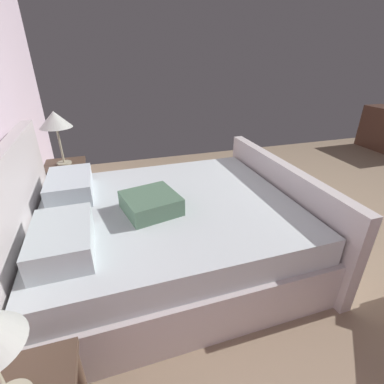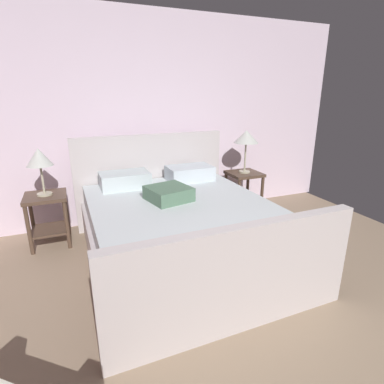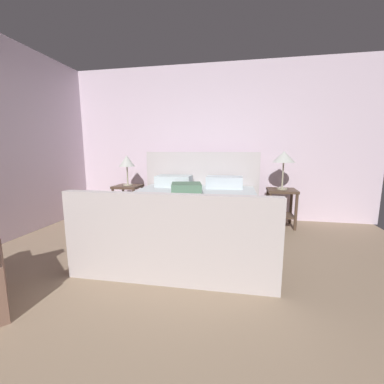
% 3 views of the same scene
% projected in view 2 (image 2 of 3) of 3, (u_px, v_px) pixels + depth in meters
% --- Properties ---
extents(wall_back, '(5.34, 0.12, 2.66)m').
position_uv_depth(wall_back, '(161.00, 120.00, 4.13)').
color(wall_back, silver).
rests_on(wall_back, ground).
extents(bed, '(1.98, 2.34, 1.18)m').
position_uv_depth(bed, '(180.00, 227.00, 3.19)').
color(bed, silver).
rests_on(bed, ground).
extents(nightstand_right, '(0.44, 0.44, 0.60)m').
position_uv_depth(nightstand_right, '(244.00, 186.00, 4.41)').
color(nightstand_right, brown).
rests_on(nightstand_right, ground).
extents(table_lamp_right, '(0.34, 0.34, 0.59)m').
position_uv_depth(table_lamp_right, '(246.00, 138.00, 4.20)').
color(table_lamp_right, '#B7B293').
rests_on(table_lamp_right, nightstand_right).
extents(nightstand_left, '(0.44, 0.44, 0.60)m').
position_uv_depth(nightstand_left, '(47.00, 211.00, 3.45)').
color(nightstand_left, brown).
rests_on(nightstand_left, ground).
extents(table_lamp_left, '(0.27, 0.27, 0.52)m').
position_uv_depth(table_lamp_left, '(39.00, 159.00, 3.27)').
color(table_lamp_left, '#B7B293').
rests_on(table_lamp_left, nightstand_left).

